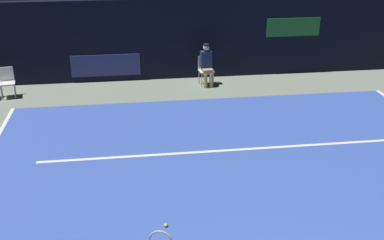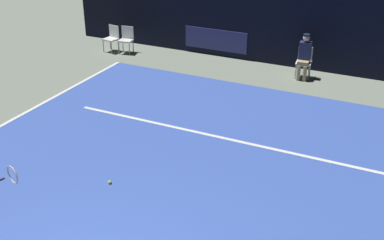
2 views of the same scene
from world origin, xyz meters
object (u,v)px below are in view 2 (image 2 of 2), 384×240
Objects in this scene: line_judge_on_chair at (304,56)px; courtside_chair_far at (126,38)px; courtside_chair_near at (112,37)px; tennis_ball at (110,182)px.

line_judge_on_chair is 6.01m from courtside_chair_far.
courtside_chair_near is 8.35m from tennis_ball.
courtside_chair_near is 12.94× the size of tennis_ball.
courtside_chair_far is at bearing 120.09° from tennis_ball.
tennis_ball is (4.09, -7.05, -0.46)m from courtside_chair_far.
line_judge_on_chair is 1.50× the size of courtside_chair_far.
tennis_ball is at bearing -56.44° from courtside_chair_near.
courtside_chair_far is 8.16m from tennis_ball.
courtside_chair_near is at bearing 123.56° from tennis_ball.
courtside_chair_near is 1.00× the size of courtside_chair_far.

